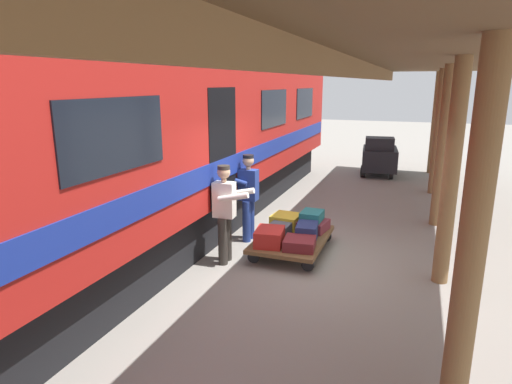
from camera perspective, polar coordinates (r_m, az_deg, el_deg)
name	(u,v)px	position (r m, az deg, el deg)	size (l,w,h in m)	color
ground_plane	(318,264)	(7.64, 8.21, -9.31)	(60.00, 60.00, 0.00)	gray
platform_canopy	(459,66)	(6.88, 25.11, 14.84)	(3.20, 18.85, 3.56)	brown
train_car	(150,136)	(8.37, -13.79, 7.16)	(3.02, 16.30, 4.00)	#B21E19
luggage_cart	(292,239)	(8.02, 4.80, -6.21)	(1.20, 1.85, 0.28)	brown
suitcase_maroon_trunk	(300,243)	(7.45, 5.75, -6.76)	(0.52, 0.51, 0.18)	maroon
suitcase_yellow_case	(286,221)	(8.50, 4.01, -3.81)	(0.52, 0.52, 0.25)	gold
suitcase_navy_fabric	(307,231)	(7.89, 6.72, -5.18)	(0.37, 0.53, 0.28)	navy
suitcase_burgundy_valise	(313,225)	(8.38, 7.55, -4.38)	(0.50, 0.54, 0.19)	maroon
suitcase_slate_roller	(278,230)	(8.04, 2.96, -5.04)	(0.38, 0.52, 0.20)	#4C515B
suitcase_red_plastic	(270,237)	(7.57, 1.80, -5.93)	(0.47, 0.58, 0.28)	#AD231E
suitcase_teal_softside	(312,216)	(8.34, 7.37, -3.13)	(0.39, 0.48, 0.18)	#1E666B
porter_in_overalls	(247,194)	(8.39, -1.14, -0.32)	(0.67, 0.43, 1.70)	navy
porter_by_door	(226,211)	(7.33, -4.03, -2.50)	(0.68, 0.45, 1.70)	#332D28
baggage_tug	(379,157)	(15.09, 15.93, 4.50)	(1.27, 1.80, 1.30)	black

